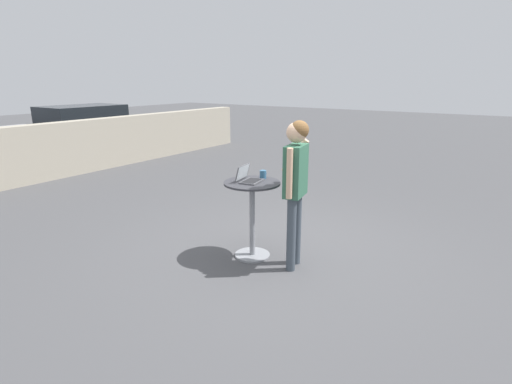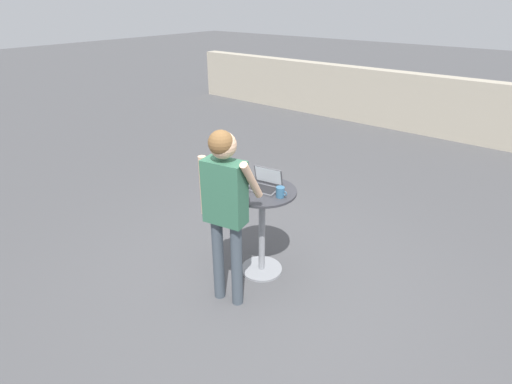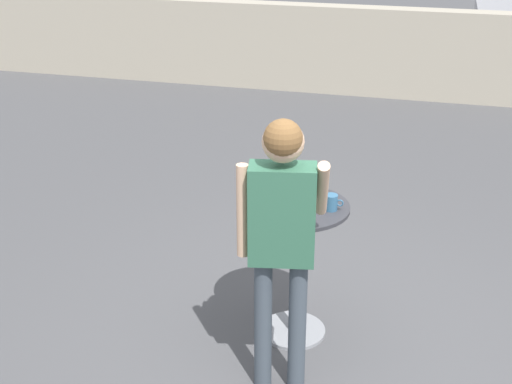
{
  "view_description": "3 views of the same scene",
  "coord_description": "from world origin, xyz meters",
  "px_view_note": "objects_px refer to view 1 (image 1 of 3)",
  "views": [
    {
      "loc": [
        -4.23,
        -2.42,
        2.24
      ],
      "look_at": [
        -0.37,
        0.18,
        0.91
      ],
      "focal_mm": 28.0,
      "sensor_mm": 36.0,
      "label": 1
    },
    {
      "loc": [
        1.96,
        -2.59,
        2.77
      ],
      "look_at": [
        -0.17,
        0.06,
        1.1
      ],
      "focal_mm": 28.0,
      "sensor_mm": 36.0,
      "label": 2
    },
    {
      "loc": [
        0.55,
        -3.87,
        2.98
      ],
      "look_at": [
        -0.49,
        0.06,
        1.17
      ],
      "focal_mm": 50.0,
      "sensor_mm": 36.0,
      "label": 3
    }
  ],
  "objects_px": {
    "coffee_mug": "(263,174)",
    "parked_car_near_street": "(79,127)",
    "standing_person": "(296,176)",
    "cafe_table": "(252,208)",
    "laptop": "(249,178)"
  },
  "relations": [
    {
      "from": "coffee_mug",
      "to": "standing_person",
      "type": "distance_m",
      "value": 0.62
    },
    {
      "from": "cafe_table",
      "to": "parked_car_near_street",
      "type": "distance_m",
      "value": 9.95
    },
    {
      "from": "coffee_mug",
      "to": "standing_person",
      "type": "relative_size",
      "value": 0.07
    },
    {
      "from": "cafe_table",
      "to": "parked_car_near_street",
      "type": "xyz_separation_m",
      "value": [
        3.61,
        9.28,
        0.07
      ]
    },
    {
      "from": "coffee_mug",
      "to": "laptop",
      "type": "bearing_deg",
      "value": 166.28
    },
    {
      "from": "standing_person",
      "to": "parked_car_near_street",
      "type": "relative_size",
      "value": 0.4
    },
    {
      "from": "cafe_table",
      "to": "standing_person",
      "type": "relative_size",
      "value": 0.56
    },
    {
      "from": "laptop",
      "to": "parked_car_near_street",
      "type": "xyz_separation_m",
      "value": [
        3.62,
        9.23,
        -0.32
      ]
    },
    {
      "from": "cafe_table",
      "to": "standing_person",
      "type": "height_order",
      "value": "standing_person"
    },
    {
      "from": "coffee_mug",
      "to": "parked_car_near_street",
      "type": "height_order",
      "value": "parked_car_near_street"
    },
    {
      "from": "cafe_table",
      "to": "coffee_mug",
      "type": "relative_size",
      "value": 8.06
    },
    {
      "from": "cafe_table",
      "to": "laptop",
      "type": "distance_m",
      "value": 0.39
    },
    {
      "from": "parked_car_near_street",
      "to": "standing_person",
      "type": "bearing_deg",
      "value": -109.94
    },
    {
      "from": "cafe_table",
      "to": "coffee_mug",
      "type": "distance_m",
      "value": 0.46
    },
    {
      "from": "coffee_mug",
      "to": "parked_car_near_street",
      "type": "xyz_separation_m",
      "value": [
        3.38,
        9.29,
        -0.33
      ]
    }
  ]
}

